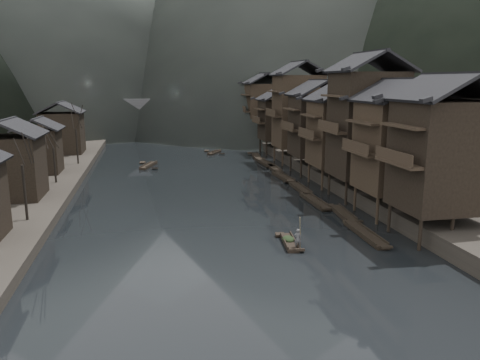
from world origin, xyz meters
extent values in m
plane|color=black|center=(0.00, 0.00, 0.00)|extent=(300.00, 300.00, 0.00)
cube|color=#2D2823|center=(35.00, 40.00, 0.90)|extent=(40.00, 200.00, 1.80)
cylinder|color=black|center=(14.20, -10.40, 1.30)|extent=(0.30, 0.30, 2.90)
cylinder|color=black|center=(14.20, -5.60, 1.30)|extent=(0.30, 0.30, 2.90)
cylinder|color=black|center=(16.95, -10.40, 1.30)|extent=(0.30, 0.30, 2.90)
cylinder|color=black|center=(16.95, -5.60, 1.30)|extent=(0.30, 0.30, 2.90)
cube|color=black|center=(17.30, -8.00, 7.05)|extent=(7.00, 6.00, 8.89)
cube|color=#30251A|center=(13.30, -8.00, 6.60)|extent=(1.20, 5.70, 0.25)
cylinder|color=#30251A|center=(14.20, -3.40, 1.30)|extent=(0.30, 0.30, 2.90)
cylinder|color=#30251A|center=(14.20, 1.40, 1.30)|extent=(0.30, 0.30, 2.90)
cylinder|color=#30251A|center=(16.95, -3.40, 1.30)|extent=(0.30, 0.30, 2.90)
cylinder|color=#30251A|center=(16.95, 1.40, 1.30)|extent=(0.30, 0.30, 2.90)
cube|color=#30251A|center=(17.30, -1.00, 6.86)|extent=(7.00, 6.00, 8.51)
cube|color=#30251A|center=(13.30, -1.00, 6.43)|extent=(1.20, 5.70, 0.25)
cylinder|color=black|center=(14.20, 3.60, 1.30)|extent=(0.30, 0.30, 2.90)
cylinder|color=black|center=(14.20, 8.40, 1.30)|extent=(0.30, 0.30, 2.90)
cylinder|color=black|center=(16.95, 3.60, 1.30)|extent=(0.30, 0.30, 2.90)
cylinder|color=black|center=(16.95, 8.40, 1.30)|extent=(0.30, 0.30, 2.90)
cube|color=black|center=(17.30, 6.00, 8.28)|extent=(7.00, 6.00, 11.37)
cube|color=#30251A|center=(13.30, 6.00, 7.72)|extent=(1.20, 5.70, 0.25)
cylinder|color=#30251A|center=(14.20, 10.60, 1.30)|extent=(0.30, 0.30, 2.90)
cylinder|color=#30251A|center=(14.20, 15.40, 1.30)|extent=(0.30, 0.30, 2.90)
cylinder|color=#30251A|center=(16.95, 10.60, 1.30)|extent=(0.30, 0.30, 2.90)
cylinder|color=#30251A|center=(16.95, 15.40, 1.30)|extent=(0.30, 0.30, 2.90)
cube|color=#30251A|center=(17.30, 13.00, 6.61)|extent=(7.00, 6.00, 8.02)
cube|color=#30251A|center=(13.30, 13.00, 6.21)|extent=(1.20, 5.70, 0.25)
cylinder|color=black|center=(14.20, 18.60, 1.30)|extent=(0.30, 0.30, 2.90)
cylinder|color=black|center=(14.20, 23.40, 1.30)|extent=(0.30, 0.30, 2.90)
cylinder|color=black|center=(16.95, 18.60, 1.30)|extent=(0.30, 0.30, 2.90)
cylinder|color=black|center=(16.95, 23.40, 1.30)|extent=(0.30, 0.30, 2.90)
cube|color=black|center=(17.30, 21.00, 6.82)|extent=(7.00, 6.00, 8.45)
cube|color=#30251A|center=(13.30, 21.00, 6.40)|extent=(1.20, 5.70, 0.25)
cylinder|color=#30251A|center=(14.20, 27.60, 1.30)|extent=(0.30, 0.30, 2.90)
cylinder|color=#30251A|center=(14.20, 32.40, 1.30)|extent=(0.30, 0.30, 2.90)
cylinder|color=#30251A|center=(16.95, 27.60, 1.30)|extent=(0.30, 0.30, 2.90)
cylinder|color=#30251A|center=(16.95, 32.40, 1.30)|extent=(0.30, 0.30, 2.90)
cube|color=#30251A|center=(17.30, 30.00, 8.25)|extent=(7.00, 6.00, 11.29)
cube|color=#30251A|center=(13.30, 30.00, 7.68)|extent=(1.20, 5.70, 0.25)
cylinder|color=black|center=(14.20, 37.60, 1.30)|extent=(0.30, 0.30, 2.90)
cylinder|color=black|center=(14.20, 42.40, 1.30)|extent=(0.30, 0.30, 2.90)
cylinder|color=black|center=(16.95, 37.60, 1.30)|extent=(0.30, 0.30, 2.90)
cylinder|color=black|center=(16.95, 42.40, 1.30)|extent=(0.30, 0.30, 2.90)
cube|color=black|center=(17.30, 40.00, 6.12)|extent=(7.00, 6.00, 7.05)
cube|color=#30251A|center=(13.30, 40.00, 5.77)|extent=(1.20, 5.70, 0.25)
cylinder|color=#30251A|center=(14.20, 49.60, 1.30)|extent=(0.30, 0.30, 2.90)
cylinder|color=#30251A|center=(14.20, 54.40, 1.30)|extent=(0.30, 0.30, 2.90)
cylinder|color=#30251A|center=(16.95, 49.60, 1.30)|extent=(0.30, 0.30, 2.90)
cylinder|color=#30251A|center=(16.95, 54.40, 1.30)|extent=(0.30, 0.30, 2.90)
cube|color=#30251A|center=(17.30, 52.00, 7.52)|extent=(7.00, 6.00, 9.84)
cube|color=#30251A|center=(13.30, 52.00, 7.03)|extent=(1.20, 5.70, 0.25)
cube|color=black|center=(-20.50, 10.00, 4.45)|extent=(6.00, 6.00, 6.50)
cube|color=black|center=(-20.50, 24.00, 4.10)|extent=(5.00, 5.00, 5.80)
cube|color=black|center=(-20.50, 42.00, 4.60)|extent=(6.50, 6.50, 6.80)
cylinder|color=black|center=(-17.00, 1.05, 3.67)|extent=(0.24, 0.24, 4.95)
cylinder|color=black|center=(-17.00, 17.09, 3.31)|extent=(0.24, 0.24, 4.23)
cylinder|color=black|center=(-17.00, 30.33, 3.79)|extent=(0.24, 0.24, 5.19)
cylinder|color=black|center=(-17.00, 46.71, 3.26)|extent=(0.24, 0.24, 4.12)
cube|color=black|center=(11.61, -6.44, 0.15)|extent=(1.26, 6.82, 0.30)
cube|color=black|center=(11.61, -6.44, 0.33)|extent=(1.31, 6.69, 0.10)
cube|color=black|center=(11.53, -3.18, 0.29)|extent=(0.95, 0.86, 0.35)
cube|color=black|center=(11.68, -9.71, 0.29)|extent=(0.95, 0.86, 0.35)
cube|color=black|center=(12.29, -0.04, 0.15)|extent=(1.58, 5.95, 0.30)
cube|color=black|center=(12.29, -0.04, 0.33)|extent=(1.63, 5.83, 0.10)
cube|color=black|center=(12.06, 2.77, 0.29)|extent=(0.99, 0.80, 0.32)
cube|color=black|center=(12.52, -2.85, 0.29)|extent=(0.99, 0.80, 0.32)
cube|color=black|center=(11.24, 5.06, 0.15)|extent=(1.22, 6.90, 0.30)
cube|color=black|center=(11.24, 5.06, 0.33)|extent=(1.27, 6.76, 0.10)
cube|color=black|center=(11.30, 8.36, 0.29)|extent=(0.95, 0.86, 0.35)
cube|color=black|center=(11.19, 1.75, 0.29)|extent=(0.95, 0.86, 0.35)
cube|color=black|center=(11.67, 11.13, 0.15)|extent=(1.18, 6.26, 0.30)
cube|color=black|center=(11.67, 11.13, 0.33)|extent=(1.23, 6.14, 0.10)
cube|color=black|center=(11.63, 14.13, 0.29)|extent=(0.94, 0.78, 0.33)
cube|color=black|center=(11.71, 8.13, 0.29)|extent=(0.94, 0.78, 0.33)
cube|color=black|center=(11.57, 18.33, 0.15)|extent=(1.60, 6.28, 0.30)
cube|color=black|center=(11.57, 18.33, 0.33)|extent=(1.64, 6.16, 0.10)
cube|color=black|center=(11.80, 21.30, 0.29)|extent=(0.99, 0.84, 0.33)
cube|color=black|center=(11.33, 15.36, 0.29)|extent=(0.99, 0.84, 0.33)
cube|color=black|center=(12.06, 25.05, 0.15)|extent=(1.29, 6.38, 0.30)
cube|color=black|center=(12.06, 25.05, 0.33)|extent=(1.34, 6.26, 0.10)
cube|color=black|center=(11.97, 28.10, 0.29)|extent=(0.96, 0.81, 0.33)
cube|color=black|center=(12.15, 22.00, 0.29)|extent=(0.96, 0.81, 0.33)
cube|color=black|center=(11.85, 29.69, 0.15)|extent=(1.47, 7.52, 0.30)
cube|color=black|center=(11.85, 29.69, 0.33)|extent=(1.51, 7.37, 0.10)
cube|color=black|center=(12.03, 33.27, 0.29)|extent=(0.98, 0.96, 0.36)
cube|color=black|center=(11.68, 26.11, 0.29)|extent=(0.98, 0.96, 0.36)
cube|color=black|center=(12.14, 36.91, 0.15)|extent=(1.89, 6.42, 0.30)
cube|color=black|center=(12.14, 36.91, 0.33)|extent=(1.93, 6.31, 0.10)
cube|color=black|center=(11.75, 39.93, 0.29)|extent=(1.03, 0.89, 0.33)
cube|color=black|center=(12.52, 33.89, 0.29)|extent=(1.03, 0.89, 0.33)
cube|color=black|center=(-6.38, 31.07, 0.15)|extent=(2.88, 5.93, 0.30)
cube|color=black|center=(-6.38, 31.07, 0.33)|extent=(2.89, 5.84, 0.10)
cube|color=black|center=(-7.31, 33.76, 0.29)|extent=(1.04, 0.97, 0.32)
cube|color=black|center=(-5.45, 28.38, 0.29)|extent=(1.04, 0.97, 0.32)
cube|color=black|center=(5.56, 42.48, 0.15)|extent=(3.23, 4.62, 0.30)
cube|color=black|center=(5.56, 42.48, 0.33)|extent=(3.22, 4.56, 0.10)
cube|color=black|center=(4.43, 44.46, 0.29)|extent=(1.03, 0.94, 0.29)
cube|color=black|center=(6.69, 40.50, 0.29)|extent=(1.03, 0.94, 0.29)
cube|color=#4C4C4F|center=(0.00, 72.00, 7.20)|extent=(40.00, 6.00, 1.60)
cube|color=#4C4C4F|center=(0.00, 69.30, 8.50)|extent=(40.00, 0.50, 1.00)
cube|color=#4C4C4F|center=(0.00, 74.70, 8.50)|extent=(40.00, 0.50, 1.00)
cube|color=#4C4C4F|center=(-14.00, 72.00, 3.20)|extent=(3.20, 6.00, 6.40)
cube|color=#4C4C4F|center=(-4.50, 72.00, 3.20)|extent=(3.20, 6.00, 6.40)
cube|color=#4C4C4F|center=(4.50, 72.00, 3.20)|extent=(3.20, 6.00, 6.40)
cube|color=#4C4C4F|center=(14.00, 72.00, 3.20)|extent=(3.20, 6.00, 6.40)
cube|color=black|center=(4.60, -7.10, 0.15)|extent=(1.39, 4.13, 0.30)
cube|color=black|center=(4.60, -7.10, 0.33)|extent=(1.42, 4.05, 0.10)
cube|color=black|center=(4.36, -5.17, 0.29)|extent=(0.81, 0.60, 0.28)
cube|color=black|center=(4.85, -9.03, 0.29)|extent=(0.81, 0.60, 0.28)
ellipsoid|color=black|center=(4.58, -6.90, 0.72)|extent=(0.97, 1.27, 0.58)
imported|color=#545456|center=(4.80, -8.63, 1.23)|extent=(0.60, 0.41, 1.59)
cylinder|color=#8C7A51|center=(5.00, -8.63, 3.71)|extent=(0.76, 1.73, 3.37)
camera|label=1|loc=(-6.37, -41.75, 13.04)|focal=35.00mm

